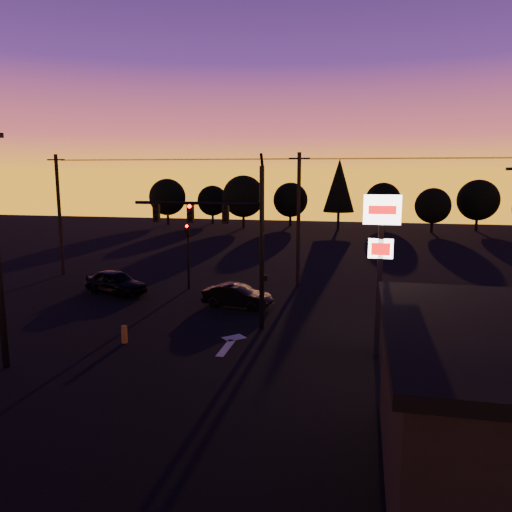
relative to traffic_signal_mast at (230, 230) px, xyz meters
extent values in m
plane|color=black|center=(0.10, -3.99, -4.94)|extent=(120.00, 120.00, 0.00)
cube|color=beige|center=(0.60, -2.99, -4.93)|extent=(0.35, 2.20, 0.01)
cube|color=beige|center=(0.60, -1.59, -4.93)|extent=(1.20, 1.20, 0.01)
cylinder|color=black|center=(1.60, 0.01, -0.94)|extent=(0.24, 0.24, 8.00)
cylinder|color=black|center=(1.60, 0.01, 3.26)|extent=(0.14, 0.52, 0.76)
cylinder|color=black|center=(-1.65, 0.01, 1.26)|extent=(6.50, 0.16, 0.16)
cube|color=black|center=(-0.20, 0.01, 0.76)|extent=(0.32, 0.22, 0.95)
sphere|color=black|center=(-0.20, -0.12, 1.11)|extent=(0.18, 0.18, 0.18)
sphere|color=black|center=(-0.20, -0.12, 0.81)|extent=(0.18, 0.18, 0.18)
sphere|color=black|center=(-0.20, -0.12, 0.51)|extent=(0.18, 0.18, 0.18)
cube|color=black|center=(-2.00, 0.01, 0.76)|extent=(0.32, 0.22, 0.95)
sphere|color=#FF0705|center=(-2.00, -0.12, 1.11)|extent=(0.18, 0.18, 0.18)
sphere|color=black|center=(-2.00, -0.12, 0.81)|extent=(0.18, 0.18, 0.18)
sphere|color=black|center=(-2.00, -0.12, 0.51)|extent=(0.18, 0.18, 0.18)
cube|color=black|center=(-3.80, 0.01, 0.76)|extent=(0.32, 0.22, 0.95)
sphere|color=black|center=(-3.80, -0.12, 1.11)|extent=(0.18, 0.18, 0.18)
sphere|color=black|center=(-3.80, -0.12, 0.81)|extent=(0.18, 0.18, 0.18)
sphere|color=black|center=(-3.80, -0.12, 0.51)|extent=(0.18, 0.18, 0.18)
cube|color=black|center=(1.78, 0.01, -2.34)|extent=(0.22, 0.18, 0.28)
cylinder|color=black|center=(-4.90, 7.51, -3.14)|extent=(0.14, 0.14, 3.60)
cube|color=black|center=(-4.90, 7.51, -1.04)|extent=(0.30, 0.20, 0.90)
sphere|color=#FF0705|center=(-4.90, 7.39, -0.72)|extent=(0.18, 0.18, 0.18)
sphere|color=black|center=(-4.90, 7.39, -1.00)|extent=(0.18, 0.18, 0.18)
sphere|color=black|center=(-4.90, 7.39, -1.28)|extent=(0.18, 0.18, 0.18)
cube|color=black|center=(7.10, -2.49, -1.74)|extent=(0.22, 0.22, 6.40)
cube|color=white|center=(7.10, -2.49, 1.26)|extent=(1.50, 0.25, 1.20)
cube|color=red|center=(7.10, -2.63, 1.26)|extent=(1.10, 0.02, 0.35)
cube|color=white|center=(7.10, -2.49, -0.34)|extent=(1.00, 0.22, 0.80)
cube|color=red|center=(7.10, -2.62, -0.34)|extent=(0.75, 0.02, 0.50)
cube|color=black|center=(12.90, 1.51, 2.91)|extent=(0.50, 0.22, 0.14)
plane|color=#FFB759|center=(12.90, 1.51, 2.83)|extent=(0.35, 0.35, 0.00)
cylinder|color=black|center=(-15.90, 10.01, -0.44)|extent=(0.26, 0.26, 9.00)
cube|color=black|center=(-15.90, 10.01, 3.66)|extent=(1.40, 0.10, 0.10)
cylinder|color=black|center=(2.10, 10.01, -0.44)|extent=(0.26, 0.26, 9.00)
cube|color=black|center=(2.10, 10.01, 3.66)|extent=(1.40, 0.10, 0.10)
cylinder|color=black|center=(-6.90, 9.41, 3.61)|extent=(18.00, 0.02, 0.02)
cylinder|color=black|center=(-6.90, 10.01, 3.66)|extent=(18.00, 0.02, 0.02)
cylinder|color=black|center=(-6.90, 10.61, 3.61)|extent=(18.00, 0.02, 0.02)
cylinder|color=black|center=(11.10, 9.41, 3.61)|extent=(18.00, 0.02, 0.02)
cylinder|color=black|center=(11.10, 10.01, 3.66)|extent=(18.00, 0.02, 0.02)
cylinder|color=black|center=(11.10, 10.61, 3.61)|extent=(18.00, 0.02, 0.02)
cube|color=black|center=(9.10, -7.47, -3.54)|extent=(2.20, 0.05, 1.60)
cylinder|color=#AA721F|center=(-4.12, -3.31, -4.53)|extent=(0.27, 0.27, 0.80)
cylinder|color=black|center=(-21.90, 46.01, -4.12)|extent=(0.36, 0.36, 1.62)
sphere|color=black|center=(-21.90, 46.01, -0.87)|extent=(5.36, 5.36, 5.36)
cylinder|color=black|center=(-15.90, 49.01, -4.25)|extent=(0.36, 0.36, 1.38)
sphere|color=black|center=(-15.90, 49.01, -1.50)|extent=(4.54, 4.54, 4.54)
cylinder|color=black|center=(-9.90, 44.01, -4.06)|extent=(0.36, 0.36, 1.75)
sphere|color=black|center=(-9.90, 44.01, -0.56)|extent=(5.77, 5.78, 5.78)
cylinder|color=black|center=(-3.90, 48.01, -4.19)|extent=(0.36, 0.36, 1.50)
sphere|color=black|center=(-3.90, 48.01, -1.19)|extent=(4.95, 4.95, 4.95)
cylinder|color=black|center=(3.10, 45.01, -3.75)|extent=(0.36, 0.36, 2.38)
cone|color=black|center=(3.10, 45.01, 1.00)|extent=(4.18, 4.18, 7.12)
cylinder|color=black|center=(9.10, 50.01, -4.19)|extent=(0.36, 0.36, 1.50)
sphere|color=black|center=(9.10, 50.01, -1.19)|extent=(4.95, 4.95, 4.95)
cylinder|color=black|center=(15.10, 44.01, -4.25)|extent=(0.36, 0.36, 1.38)
sphere|color=black|center=(15.10, 44.01, -1.50)|extent=(4.54, 4.54, 4.54)
cylinder|color=black|center=(21.10, 47.01, -4.12)|extent=(0.36, 0.36, 1.62)
sphere|color=black|center=(21.10, 47.01, -0.87)|extent=(5.36, 5.36, 5.36)
imported|color=black|center=(-9.02, 5.24, -4.18)|extent=(4.78, 3.23, 1.51)
imported|color=black|center=(-0.60, 3.73, -4.28)|extent=(4.18, 2.02, 1.32)
camera|label=1|loc=(6.33, -23.39, 2.78)|focal=35.00mm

